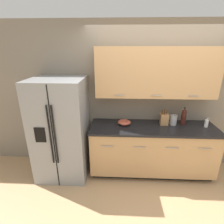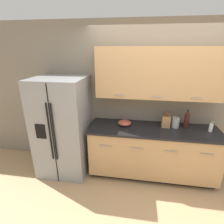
# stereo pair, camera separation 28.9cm
# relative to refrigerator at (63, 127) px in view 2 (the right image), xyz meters

# --- Properties ---
(ground_plane) EXTENTS (14.00, 14.00, 0.00)m
(ground_plane) POSITION_rel_refrigerator_xyz_m (1.66, -0.66, -0.86)
(ground_plane) COLOR tan
(wall_back) EXTENTS (10.00, 0.39, 2.60)m
(wall_back) POSITION_rel_refrigerator_xyz_m (1.63, 0.37, 0.57)
(wall_back) COLOR gray
(wall_back) RESTS_ON ground_plane
(counter_unit) EXTENTS (2.13, 0.64, 0.91)m
(counter_unit) POSITION_rel_refrigerator_xyz_m (1.56, 0.08, -0.40)
(counter_unit) COLOR black
(counter_unit) RESTS_ON ground_plane
(refrigerator) EXTENTS (0.85, 0.80, 1.72)m
(refrigerator) POSITION_rel_refrigerator_xyz_m (0.00, 0.00, 0.00)
(refrigerator) COLOR gray
(refrigerator) RESTS_ON ground_plane
(knife_block) EXTENTS (0.13, 0.11, 0.29)m
(knife_block) POSITION_rel_refrigerator_xyz_m (1.75, 0.17, 0.15)
(knife_block) COLOR #A87A4C
(knife_block) RESTS_ON counter_unit
(wine_bottle) EXTENTS (0.08, 0.08, 0.31)m
(wine_bottle) POSITION_rel_refrigerator_xyz_m (2.08, 0.19, 0.19)
(wine_bottle) COLOR #3D1914
(wine_bottle) RESTS_ON counter_unit
(soap_dispenser) EXTENTS (0.07, 0.06, 0.17)m
(soap_dispenser) POSITION_rel_refrigerator_xyz_m (2.44, 0.10, 0.12)
(soap_dispenser) COLOR white
(soap_dispenser) RESTS_ON counter_unit
(steel_canister) EXTENTS (0.13, 0.13, 0.19)m
(steel_canister) POSITION_rel_refrigerator_xyz_m (1.91, 0.18, 0.13)
(steel_canister) COLOR #A3A3A5
(steel_canister) RESTS_ON counter_unit
(mixing_bowl) EXTENTS (0.22, 0.22, 0.08)m
(mixing_bowl) POSITION_rel_refrigerator_xyz_m (1.06, 0.14, 0.09)
(mixing_bowl) COLOR #B24C38
(mixing_bowl) RESTS_ON counter_unit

